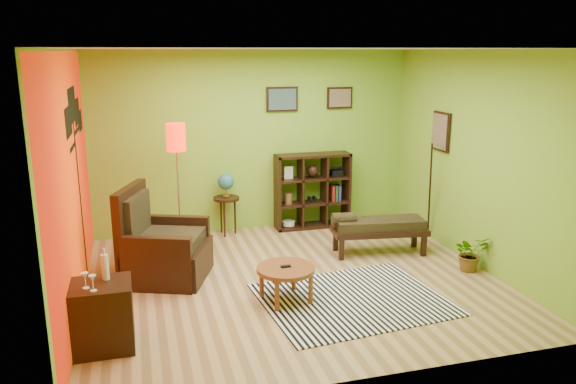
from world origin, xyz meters
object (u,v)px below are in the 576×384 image
object	(u,v)px
globe_table	(226,188)
cube_shelf	(313,191)
armchair	(161,251)
bench	(377,227)
potted_plant	(470,257)
side_cabinet	(103,315)
coffee_table	(286,272)
floor_lamp	(176,149)

from	to	relation	value
globe_table	cube_shelf	size ratio (longest dim) A/B	0.81
armchair	bench	bearing A→B (deg)	1.60
bench	potted_plant	bearing A→B (deg)	-44.97
armchair	potted_plant	xyz separation A→B (m)	(3.87, -0.82, -0.17)
cube_shelf	globe_table	bearing A→B (deg)	-179.00
armchair	side_cabinet	bearing A→B (deg)	-111.42
cube_shelf	armchair	bearing A→B (deg)	-148.83
side_cabinet	potted_plant	distance (m)	4.57
coffee_table	armchair	distance (m)	1.70
floor_lamp	cube_shelf	distance (m)	2.44
coffee_table	bench	world-z (taller)	bench
side_cabinet	cube_shelf	size ratio (longest dim) A/B	0.81
armchair	cube_shelf	size ratio (longest dim) A/B	1.03
side_cabinet	globe_table	world-z (taller)	same
floor_lamp	bench	world-z (taller)	floor_lamp
coffee_table	cube_shelf	world-z (taller)	cube_shelf
coffee_table	floor_lamp	bearing A→B (deg)	118.05
armchair	globe_table	distance (m)	1.86
globe_table	potted_plant	size ratio (longest dim) A/B	2.06
globe_table	bench	distance (m)	2.37
cube_shelf	bench	size ratio (longest dim) A/B	0.87
bench	globe_table	bearing A→B (deg)	143.56
floor_lamp	potted_plant	size ratio (longest dim) A/B	3.88
side_cabinet	floor_lamp	distance (m)	2.86
side_cabinet	floor_lamp	xyz separation A→B (m)	(0.94, 2.44, 1.15)
floor_lamp	potted_plant	xyz separation A→B (m)	(3.56, -1.66, -1.30)
armchair	cube_shelf	xyz separation A→B (m)	(2.48, 1.50, 0.25)
side_cabinet	potted_plant	size ratio (longest dim) A/B	2.06
coffee_table	cube_shelf	bearing A→B (deg)	65.71
coffee_table	potted_plant	bearing A→B (deg)	5.52
cube_shelf	floor_lamp	bearing A→B (deg)	-162.87
floor_lamp	globe_table	xyz separation A→B (m)	(0.76, 0.65, -0.75)
armchair	bench	world-z (taller)	armchair
bench	potted_plant	size ratio (longest dim) A/B	2.91
coffee_table	globe_table	xyz separation A→B (m)	(-0.25, 2.55, 0.39)
armchair	coffee_table	bearing A→B (deg)	-39.02
coffee_table	potted_plant	world-z (taller)	coffee_table
armchair	cube_shelf	distance (m)	2.91
globe_table	cube_shelf	world-z (taller)	cube_shelf
floor_lamp	bench	bearing A→B (deg)	-15.76
coffee_table	armchair	xyz separation A→B (m)	(-1.32, 1.07, 0.00)
side_cabinet	potted_plant	bearing A→B (deg)	9.90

